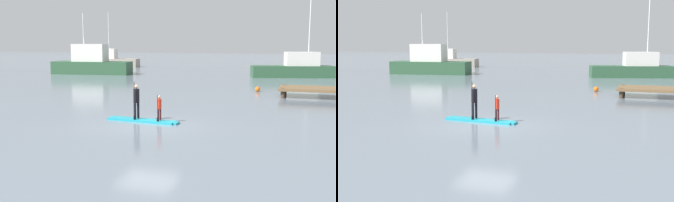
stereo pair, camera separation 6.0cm
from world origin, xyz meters
The scene contains 8 objects.
ground_plane centered at (0.00, 0.00, 0.00)m, with size 240.00×240.00×0.00m, color slate.
paddleboard_near centered at (-0.58, 0.83, 0.05)m, with size 3.48×0.88×0.10m.
paddler_adult centered at (-0.90, 0.85, 1.01)m, with size 0.30×0.50×1.73m.
paddler_child_solo centered at (0.24, 0.75, 0.74)m, with size 0.22×0.40×1.17m.
fishing_boat_white_large centered at (-16.99, 25.33, 1.27)m, with size 9.24×3.63×6.88m.
fishing_boat_green_midground centered at (5.17, 28.08, 0.95)m, with size 8.53×4.27×7.94m.
motor_boat_small_navy centered at (-21.97, 38.93, 0.97)m, with size 9.45×3.17×8.02m.
mooring_buoy_near centered at (3.04, 14.16, 0.19)m, with size 0.37×0.37×0.37m, color orange.
Camera 1 is at (6.44, -16.18, 3.57)m, focal length 43.73 mm.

